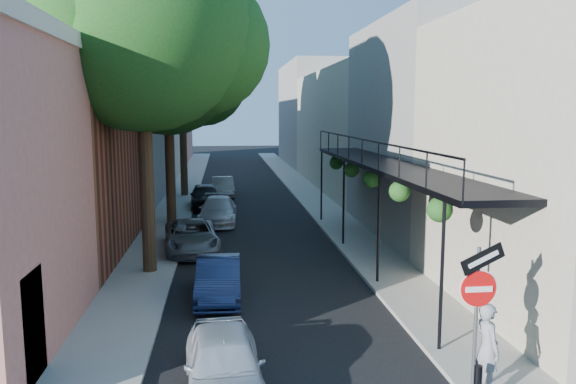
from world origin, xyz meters
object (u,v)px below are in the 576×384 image
object	(u,v)px
parked_car_b	(218,279)
oak_mid	(176,73)
pedestrian	(487,349)
parked_car_d	(218,211)
sign_post	(478,295)
oak_far	(189,63)
parked_car_a	(224,364)
oak_near	(157,29)
parked_car_e	(205,196)
parked_car_f	(223,187)
parked_car_c	(192,236)

from	to	relation	value
parked_car_b	oak_mid	bearing A→B (deg)	100.58
pedestrian	parked_car_d	bearing A→B (deg)	11.67
sign_post	oak_far	world-z (taller)	oak_far
sign_post	parked_car_a	size ratio (longest dim) A/B	0.83
oak_near	parked_car_d	xyz separation A→B (m)	(1.72, 7.99, -7.26)
oak_mid	oak_far	world-z (taller)	oak_far
parked_car_d	parked_car_e	xyz separation A→B (m)	(-0.74, 4.41, 0.05)
parked_car_f	parked_car_c	bearing A→B (deg)	-97.60
parked_car_c	parked_car_e	bearing A→B (deg)	82.96
oak_mid	parked_car_a	size ratio (longest dim) A/B	2.82
parked_car_b	oak_far	bearing A→B (deg)	96.04
sign_post	parked_car_f	world-z (taller)	sign_post
oak_far	parked_car_f	distance (m)	7.91
parked_car_a	parked_car_e	size ratio (longest dim) A/B	0.92
sign_post	oak_mid	bearing A→B (deg)	110.86
oak_near	parked_car_d	distance (m)	10.93
parked_car_d	parked_car_f	xyz separation A→B (m)	(0.25, 8.63, -0.01)
oak_far	pedestrian	size ratio (longest dim) A/B	6.87
oak_far	parked_car_c	distance (m)	16.33
parked_car_c	parked_car_d	world-z (taller)	parked_car_d
parked_car_e	parked_car_f	distance (m)	4.33
oak_mid	pedestrian	distance (m)	19.49
oak_mid	parked_car_c	xyz separation A→B (m)	(0.82, -5.35, -6.47)
parked_car_b	parked_car_e	world-z (taller)	parked_car_e
oak_near	parked_car_c	distance (m)	7.78
parked_car_f	pedestrian	world-z (taller)	pedestrian
parked_car_e	pedestrian	world-z (taller)	pedestrian
oak_near	parked_car_a	size ratio (longest dim) A/B	3.16
sign_post	parked_car_b	bearing A→B (deg)	126.73
sign_post	parked_car_e	size ratio (longest dim) A/B	0.76
parked_car_a	parked_car_b	xyz separation A→B (m)	(-0.14, 5.55, -0.04)
parked_car_c	parked_car_f	xyz separation A→B (m)	(1.20, 14.00, 0.02)
sign_post	parked_car_a	world-z (taller)	sign_post
oak_mid	parked_car_e	bearing A→B (deg)	76.97
sign_post	parked_car_e	distance (m)	22.42
oak_mid	parked_car_a	distance (m)	17.83
parked_car_b	parked_car_c	size ratio (longest dim) A/B	0.83
sign_post	parked_car_a	bearing A→B (deg)	170.61
parked_car_a	parked_car_c	size ratio (longest dim) A/B	0.85
parked_car_b	sign_post	bearing A→B (deg)	-52.41
parked_car_d	pedestrian	distance (m)	17.96
oak_far	parked_car_d	size ratio (longest dim) A/B	2.78
oak_far	pedestrian	distance (m)	28.07
pedestrian	parked_car_c	bearing A→B (deg)	22.16
parked_car_d	parked_car_f	bearing A→B (deg)	90.51
parked_car_c	sign_post	bearing A→B (deg)	-70.02
sign_post	oak_far	xyz separation A→B (m)	(-6.51, 26.30, 6.22)
parked_car_f	pedestrian	distance (m)	26.31
oak_mid	parked_car_e	xyz separation A→B (m)	(1.02, 4.43, -6.38)
oak_near	parked_car_e	world-z (taller)	oak_near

